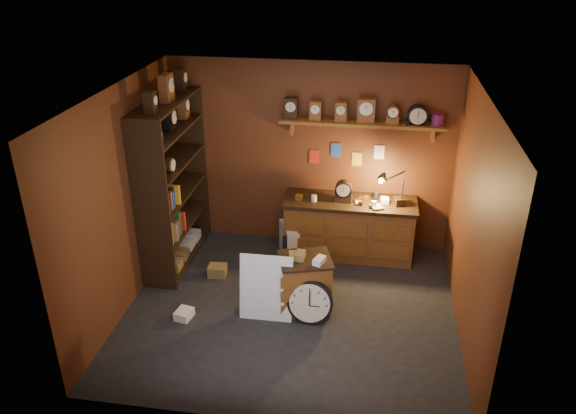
{
  "coord_description": "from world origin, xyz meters",
  "views": [
    {
      "loc": [
        0.85,
        -5.63,
        4.18
      ],
      "look_at": [
        -0.09,
        0.35,
        1.24
      ],
      "focal_mm": 35.0,
      "sensor_mm": 36.0,
      "label": 1
    }
  ],
  "objects_px": {
    "workbench": "(349,225)",
    "shelving_unit": "(170,177)",
    "low_cabinet": "(305,281)",
    "big_round_clock": "(310,302)"
  },
  "relations": [
    {
      "from": "low_cabinet",
      "to": "big_round_clock",
      "type": "distance_m",
      "value": 0.31
    },
    {
      "from": "low_cabinet",
      "to": "big_round_clock",
      "type": "height_order",
      "value": "low_cabinet"
    },
    {
      "from": "shelving_unit",
      "to": "workbench",
      "type": "height_order",
      "value": "shelving_unit"
    },
    {
      "from": "workbench",
      "to": "big_round_clock",
      "type": "bearing_deg",
      "value": -102.07
    },
    {
      "from": "shelving_unit",
      "to": "low_cabinet",
      "type": "xyz_separation_m",
      "value": [
        1.95,
        -0.9,
        -0.87
      ]
    },
    {
      "from": "shelving_unit",
      "to": "low_cabinet",
      "type": "bearing_deg",
      "value": -24.78
    },
    {
      "from": "workbench",
      "to": "shelving_unit",
      "type": "bearing_deg",
      "value": -168.38
    },
    {
      "from": "shelving_unit",
      "to": "workbench",
      "type": "xyz_separation_m",
      "value": [
        2.4,
        0.49,
        -0.78
      ]
    },
    {
      "from": "low_cabinet",
      "to": "big_round_clock",
      "type": "xyz_separation_m",
      "value": [
        0.1,
        -0.27,
        -0.12
      ]
    },
    {
      "from": "workbench",
      "to": "big_round_clock",
      "type": "relative_size",
      "value": 3.36
    }
  ]
}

